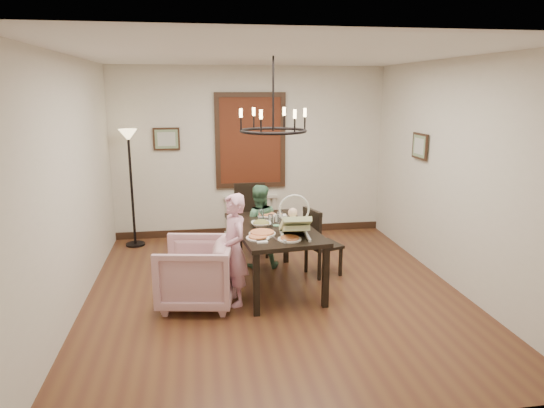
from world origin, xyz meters
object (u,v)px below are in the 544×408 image
object	(u,v)px
seated_man	(259,233)
baby_bouncer	(295,223)
drinking_glass	(271,220)
floor_lamp	(132,190)
armchair	(196,273)
chair_far	(252,220)
chair_right	(324,241)
elderly_woman	(234,259)
dining_table	(273,233)

from	to	relation	value
seated_man	baby_bouncer	xyz separation A→B (m)	(0.28, -1.13, 0.46)
drinking_glass	floor_lamp	world-z (taller)	floor_lamp
armchair	baby_bouncer	world-z (taller)	baby_bouncer
chair_far	floor_lamp	size ratio (longest dim) A/B	0.59
chair_right	baby_bouncer	bearing A→B (deg)	124.83
chair_far	elderly_woman	xyz separation A→B (m)	(-0.40, -1.64, 0.00)
baby_bouncer	elderly_woman	bearing A→B (deg)	-176.20
dining_table	chair_far	distance (m)	1.22
seated_man	floor_lamp	world-z (taller)	floor_lamp
baby_bouncer	dining_table	bearing A→B (deg)	116.00
floor_lamp	seated_man	bearing A→B (deg)	-34.45
chair_right	armchair	size ratio (longest dim) A/B	1.09
drinking_glass	floor_lamp	bearing A→B (deg)	135.92
seated_man	drinking_glass	size ratio (longest dim) A/B	7.86
elderly_woman	baby_bouncer	xyz separation A→B (m)	(0.71, 0.00, 0.40)
seated_man	drinking_glass	world-z (taller)	seated_man
drinking_glass	floor_lamp	size ratio (longest dim) A/B	0.07
dining_table	elderly_woman	size ratio (longest dim) A/B	1.61
chair_right	elderly_woman	size ratio (longest dim) A/B	0.86
chair_far	armchair	bearing A→B (deg)	-118.65
drinking_glass	dining_table	bearing A→B (deg)	-80.54
chair_right	floor_lamp	bearing A→B (deg)	39.68
chair_far	baby_bouncer	world-z (taller)	baby_bouncer
baby_bouncer	drinking_glass	xyz separation A→B (m)	(-0.20, 0.54, -0.11)
baby_bouncer	drinking_glass	distance (m)	0.59
chair_far	drinking_glass	size ratio (longest dim) A/B	8.68
dining_table	chair_right	world-z (taller)	chair_right
elderly_woman	floor_lamp	world-z (taller)	floor_lamp
chair_right	baby_bouncer	world-z (taller)	baby_bouncer
baby_bouncer	floor_lamp	world-z (taller)	floor_lamp
armchair	drinking_glass	distance (m)	1.16
armchair	baby_bouncer	xyz separation A→B (m)	(1.14, -0.03, 0.56)
chair_right	elderly_woman	distance (m)	1.45
chair_right	seated_man	world-z (taller)	seated_man
elderly_woman	drinking_glass	size ratio (longest dim) A/B	8.74
armchair	floor_lamp	bearing A→B (deg)	-147.95
chair_right	baby_bouncer	size ratio (longest dim) A/B	1.79
drinking_glass	chair_far	bearing A→B (deg)	95.68
seated_man	drinking_glass	bearing A→B (deg)	100.91
chair_far	baby_bouncer	size ratio (longest dim) A/B	2.08
chair_right	armchair	xyz separation A→B (m)	(-1.68, -0.69, -0.08)
seated_man	baby_bouncer	size ratio (longest dim) A/B	1.88
baby_bouncer	drinking_glass	size ratio (longest dim) A/B	4.18
armchair	floor_lamp	size ratio (longest dim) A/B	0.47
armchair	chair_right	bearing A→B (deg)	122.04
chair_far	elderly_woman	world-z (taller)	elderly_woman
elderly_woman	armchair	bearing A→B (deg)	-110.54
chair_far	drinking_glass	distance (m)	1.14
baby_bouncer	floor_lamp	size ratio (longest dim) A/B	0.29
dining_table	drinking_glass	bearing A→B (deg)	93.00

